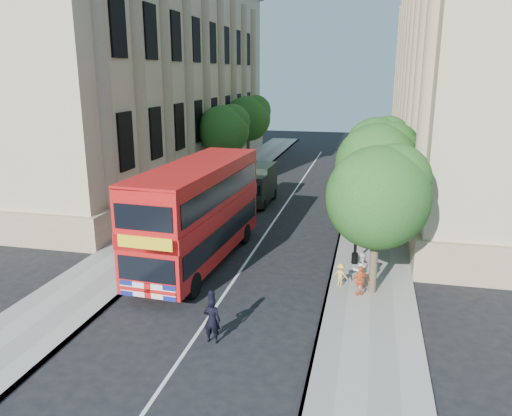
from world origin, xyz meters
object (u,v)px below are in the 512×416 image
Objects in this scene: double_decker_bus at (198,211)px; woman_pedestrian at (361,270)px; police_constable at (212,320)px; box_van at (257,186)px; lamp_post at (357,214)px.

woman_pedestrian is (7.44, -1.42, -1.67)m from double_decker_bus.
double_decker_bus is 6.37× the size of police_constable.
police_constable is at bearing -64.14° from double_decker_bus.
woman_pedestrian is at bearing -58.07° from box_van.
box_van is at bearing -77.73° from woman_pedestrian.
woman_pedestrian is at bearing -82.96° from lamp_post.
lamp_post is at bearing -53.03° from box_van.
woman_pedestrian reaches higher than police_constable.
woman_pedestrian is at bearing -7.53° from double_decker_bus.
box_van is at bearing -81.28° from police_constable.
double_decker_bus is (-7.11, -1.30, 0.05)m from lamp_post.
double_decker_bus reaches higher than box_van.
box_van is 18.08m from police_constable.
double_decker_bus reaches higher than woman_pedestrian.
woman_pedestrian is at bearing -131.28° from police_constable.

